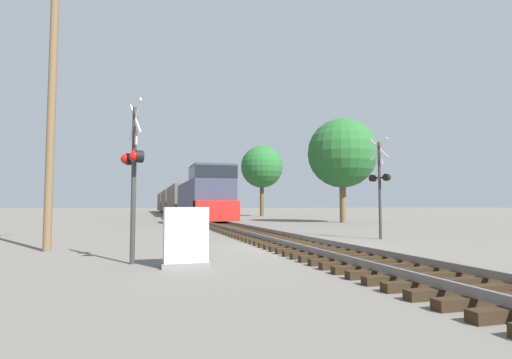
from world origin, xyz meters
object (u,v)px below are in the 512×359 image
at_px(freight_train, 176,201).
at_px(tree_far_right, 342,153).
at_px(crossing_signal_far, 380,181).
at_px(utility_pole, 52,101).
at_px(tree_mid_background, 262,167).
at_px(relay_cabinet, 186,237).
at_px(crossing_signal_near, 133,166).

relative_size(freight_train, tree_far_right, 8.00).
xyz_separation_m(crossing_signal_far, utility_pole, (-12.57, -1.06, 2.27)).
distance_m(utility_pole, tree_mid_background, 40.44).
bearing_deg(relay_cabinet, tree_far_right, 53.50).
height_order(crossing_signal_far, tree_far_right, tree_far_right).
bearing_deg(crossing_signal_far, tree_far_right, -42.88).
distance_m(freight_train, utility_pole, 48.67).
bearing_deg(tree_mid_background, utility_pole, -116.43).
relative_size(relay_cabinet, tree_far_right, 0.16).
xyz_separation_m(relay_cabinet, tree_mid_background, (14.19, 40.52, 5.77)).
height_order(utility_pole, tree_mid_background, tree_mid_background).
xyz_separation_m(utility_pole, tree_mid_background, (17.98, 36.18, 1.72)).
distance_m(tree_far_right, tree_mid_background, 20.14).
bearing_deg(crossing_signal_near, crossing_signal_far, 96.41).
bearing_deg(crossing_signal_far, tree_mid_background, -28.77).
xyz_separation_m(crossing_signal_far, tree_mid_background, (5.42, 35.12, 4.00)).
bearing_deg(tree_far_right, crossing_signal_far, -112.88).
bearing_deg(freight_train, tree_far_right, -71.00).
bearing_deg(tree_mid_background, crossing_signal_far, -98.77).
xyz_separation_m(crossing_signal_near, utility_pole, (-2.58, 3.53, 2.34)).
xyz_separation_m(freight_train, relay_cabinet, (-4.13, -52.29, -1.36)).
xyz_separation_m(relay_cabinet, tree_far_right, (15.11, 20.41, 5.08)).
xyz_separation_m(crossing_signal_near, relay_cabinet, (1.22, -0.81, -1.71)).
height_order(crossing_signal_far, tree_mid_background, tree_mid_background).
bearing_deg(tree_mid_background, freight_train, 130.51).
bearing_deg(freight_train, crossing_signal_far, -84.35).
bearing_deg(relay_cabinet, tree_mid_background, 70.70).
height_order(freight_train, tree_mid_background, tree_mid_background).
height_order(crossing_signal_near, utility_pole, utility_pole).
bearing_deg(relay_cabinet, freight_train, 85.48).
height_order(utility_pole, tree_far_right, utility_pole).
bearing_deg(utility_pole, relay_cabinet, -48.82).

